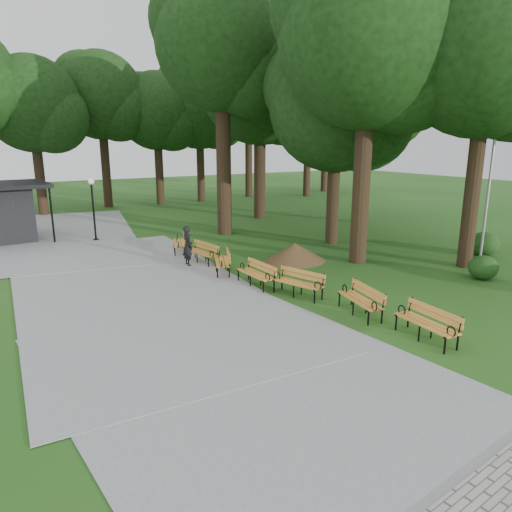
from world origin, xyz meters
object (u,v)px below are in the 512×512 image
bench_1 (360,300)px  lawn_tree_1 (337,104)px  person (188,246)px  dirt_mound (295,252)px  bench_3 (256,274)px  bench_5 (201,253)px  metal_pole (487,202)px  bench_0 (426,324)px  lawn_tree_5 (370,95)px  lawn_tree_0 (370,37)px  lawn_tree_2 (222,46)px  bench_6 (179,243)px  bench_4 (222,262)px  bench_2 (298,283)px  lawn_tree_3 (489,45)px  lawn_tree_4 (260,83)px  lamp_post (92,196)px

bench_1 → lawn_tree_1: bearing=156.9°
person → dirt_mound: person is taller
bench_3 → bench_5: same height
metal_pole → dirt_mound: bearing=142.9°
bench_0 → lawn_tree_5: lawn_tree_5 is taller
bench_1 → lawn_tree_5: lawn_tree_5 is taller
lawn_tree_0 → lawn_tree_2: bearing=103.8°
bench_3 → bench_6: bearing=-178.4°
bench_4 → bench_6: bearing=-154.5°
bench_5 → bench_2: bearing=0.1°
lawn_tree_2 → lawn_tree_5: bearing=-8.4°
dirt_mound → bench_1: size_ratio=1.23×
lawn_tree_0 → lawn_tree_3: lawn_tree_0 is taller
lawn_tree_4 → bench_4: bearing=-127.7°
metal_pole → bench_1: 8.39m
bench_6 → lawn_tree_1: 9.79m
bench_1 → bench_2: 2.37m
bench_1 → bench_4: size_ratio=1.00×
bench_1 → bench_6: 10.25m
bench_1 → lawn_tree_0: (4.16, 4.59, 8.36)m
metal_pole → lawn_tree_1: lawn_tree_1 is taller
bench_5 → lawn_tree_0: 10.64m
bench_1 → bench_5: (-1.58, 7.82, 0.00)m
bench_4 → lawn_tree_3: (8.90, -4.28, 7.95)m
lawn_tree_2 → bench_6: bearing=-143.4°
bench_5 → bench_3: bearing=-5.1°
lawn_tree_0 → lawn_tree_2: lawn_tree_2 is taller
lawn_tree_1 → lawn_tree_3: size_ratio=0.83×
bench_2 → lawn_tree_3: 11.30m
bench_3 → bench_2: bearing=19.4°
bench_1 → bench_5: same height
lamp_post → dirt_mound: 10.85m
bench_0 → lawn_tree_3: size_ratio=0.16×
lamp_post → bench_0: 17.57m
lamp_post → bench_5: (2.83, -6.82, -1.85)m
lawn_tree_1 → lawn_tree_5: bearing=32.8°
metal_pole → bench_1: size_ratio=2.78×
lamp_post → bench_5: 7.62m
bench_0 → lawn_tree_3: bearing=122.9°
bench_1 → bench_3: (-1.25, 3.92, 0.00)m
lawn_tree_0 → lawn_tree_1: 4.34m
bench_0 → bench_6: bearing=-167.6°
dirt_mound → bench_3: 3.83m
lamp_post → bench_2: (3.80, -12.35, -1.85)m
bench_1 → metal_pole: bearing=112.4°
lamp_post → bench_1: size_ratio=1.68×
lawn_tree_2 → lawn_tree_3: bearing=-64.5°
bench_1 → lawn_tree_5: 17.58m
bench_2 → bench_3: (-0.64, 1.63, 0.00)m
lawn_tree_3 → bench_1: bearing=-166.3°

